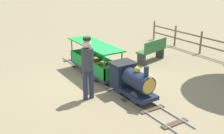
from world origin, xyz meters
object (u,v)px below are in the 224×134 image
object	(u,v)px
locomotive	(131,80)
passenger_car	(95,62)
conductor_person	(88,64)
park_bench	(152,51)

from	to	relation	value
locomotive	passenger_car	size ratio (longest dim) A/B	0.61
locomotive	conductor_person	xyz separation A→B (m)	(0.99, -0.50, 0.47)
park_bench	locomotive	bearing A→B (deg)	39.65
locomotive	park_bench	xyz separation A→B (m)	(-2.39, -1.98, -0.07)
passenger_car	park_bench	bearing A→B (deg)	-179.10
passenger_car	conductor_person	world-z (taller)	conductor_person
passenger_car	park_bench	distance (m)	2.39
conductor_person	park_bench	size ratio (longest dim) A/B	1.19
park_bench	passenger_car	bearing A→B (deg)	0.90
locomotive	conductor_person	bearing A→B (deg)	-26.86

